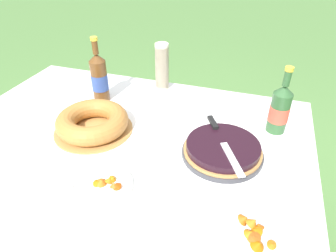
{
  "coord_description": "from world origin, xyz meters",
  "views": [
    {
      "loc": [
        0.5,
        -0.92,
        1.52
      ],
      "look_at": [
        0.18,
        0.06,
        0.82
      ],
      "focal_mm": 32.0,
      "sensor_mm": 36.0,
      "label": 1
    }
  ],
  "objects_px": {
    "cup_stack": "(162,67)",
    "cider_bottle_green": "(280,109)",
    "serving_knife": "(221,138)",
    "cider_bottle_amber": "(99,78)",
    "bundt_cake": "(93,122)",
    "berry_tart": "(223,150)",
    "snack_plate_left": "(103,185)",
    "snack_plate_near": "(253,237)"
  },
  "relations": [
    {
      "from": "snack_plate_near",
      "to": "bundt_cake",
      "type": "bearing_deg",
      "value": 154.19
    },
    {
      "from": "bundt_cake",
      "to": "berry_tart",
      "type": "bearing_deg",
      "value": 0.57
    },
    {
      "from": "serving_knife",
      "to": "snack_plate_left",
      "type": "height_order",
      "value": "serving_knife"
    },
    {
      "from": "cup_stack",
      "to": "cider_bottle_green",
      "type": "height_order",
      "value": "cider_bottle_green"
    },
    {
      "from": "serving_knife",
      "to": "cider_bottle_amber",
      "type": "bearing_deg",
      "value": -137.66
    },
    {
      "from": "berry_tart",
      "to": "bundt_cake",
      "type": "distance_m",
      "value": 0.57
    },
    {
      "from": "snack_plate_near",
      "to": "snack_plate_left",
      "type": "relative_size",
      "value": 0.89
    },
    {
      "from": "snack_plate_near",
      "to": "berry_tart",
      "type": "bearing_deg",
      "value": 112.9
    },
    {
      "from": "berry_tart",
      "to": "cider_bottle_amber",
      "type": "relative_size",
      "value": 0.97
    },
    {
      "from": "berry_tart",
      "to": "serving_knife",
      "type": "height_order",
      "value": "serving_knife"
    },
    {
      "from": "cider_bottle_green",
      "to": "snack_plate_left",
      "type": "xyz_separation_m",
      "value": [
        -0.56,
        -0.55,
        -0.1
      ]
    },
    {
      "from": "berry_tart",
      "to": "cider_bottle_amber",
      "type": "xyz_separation_m",
      "value": [
        -0.67,
        0.25,
        0.1
      ]
    },
    {
      "from": "bundt_cake",
      "to": "snack_plate_near",
      "type": "xyz_separation_m",
      "value": [
        0.72,
        -0.35,
        -0.03
      ]
    },
    {
      "from": "serving_knife",
      "to": "snack_plate_left",
      "type": "distance_m",
      "value": 0.48
    },
    {
      "from": "cup_stack",
      "to": "snack_plate_near",
      "type": "bearing_deg",
      "value": -55.76
    },
    {
      "from": "serving_knife",
      "to": "cup_stack",
      "type": "bearing_deg",
      "value": -166.63
    },
    {
      "from": "bundt_cake",
      "to": "cider_bottle_green",
      "type": "xyz_separation_m",
      "value": [
        0.76,
        0.25,
        0.06
      ]
    },
    {
      "from": "snack_plate_near",
      "to": "snack_plate_left",
      "type": "bearing_deg",
      "value": 174.16
    },
    {
      "from": "serving_knife",
      "to": "snack_plate_left",
      "type": "xyz_separation_m",
      "value": [
        -0.35,
        -0.33,
        -0.05
      ]
    },
    {
      "from": "cup_stack",
      "to": "snack_plate_near",
      "type": "xyz_separation_m",
      "value": [
        0.56,
        -0.83,
        -0.11
      ]
    },
    {
      "from": "berry_tart",
      "to": "snack_plate_near",
      "type": "xyz_separation_m",
      "value": [
        0.15,
        -0.35,
        -0.01
      ]
    },
    {
      "from": "bundt_cake",
      "to": "cider_bottle_amber",
      "type": "height_order",
      "value": "cider_bottle_amber"
    },
    {
      "from": "snack_plate_near",
      "to": "cider_bottle_amber",
      "type": "bearing_deg",
      "value": 143.36
    },
    {
      "from": "cider_bottle_green",
      "to": "snack_plate_near",
      "type": "height_order",
      "value": "cider_bottle_green"
    },
    {
      "from": "berry_tart",
      "to": "snack_plate_near",
      "type": "bearing_deg",
      "value": -67.1
    },
    {
      "from": "berry_tart",
      "to": "cider_bottle_amber",
      "type": "bearing_deg",
      "value": 159.1
    },
    {
      "from": "snack_plate_near",
      "to": "snack_plate_left",
      "type": "height_order",
      "value": "snack_plate_near"
    },
    {
      "from": "snack_plate_left",
      "to": "snack_plate_near",
      "type": "bearing_deg",
      "value": -5.84
    },
    {
      "from": "cup_stack",
      "to": "cider_bottle_green",
      "type": "distance_m",
      "value": 0.65
    },
    {
      "from": "cider_bottle_green",
      "to": "cider_bottle_amber",
      "type": "distance_m",
      "value": 0.86
    },
    {
      "from": "cup_stack",
      "to": "snack_plate_near",
      "type": "relative_size",
      "value": 1.32
    },
    {
      "from": "berry_tart",
      "to": "snack_plate_left",
      "type": "distance_m",
      "value": 0.47
    },
    {
      "from": "berry_tart",
      "to": "snack_plate_left",
      "type": "relative_size",
      "value": 1.47
    },
    {
      "from": "bundt_cake",
      "to": "cider_bottle_green",
      "type": "bearing_deg",
      "value": 18.37
    },
    {
      "from": "berry_tart",
      "to": "cup_stack",
      "type": "xyz_separation_m",
      "value": [
        -0.41,
        0.47,
        0.1
      ]
    },
    {
      "from": "cup_stack",
      "to": "berry_tart",
      "type": "bearing_deg",
      "value": -48.9
    },
    {
      "from": "berry_tart",
      "to": "bundt_cake",
      "type": "xyz_separation_m",
      "value": [
        -0.57,
        -0.01,
        0.02
      ]
    },
    {
      "from": "serving_knife",
      "to": "cup_stack",
      "type": "distance_m",
      "value": 0.6
    },
    {
      "from": "bundt_cake",
      "to": "cider_bottle_green",
      "type": "distance_m",
      "value": 0.8
    },
    {
      "from": "cider_bottle_green",
      "to": "cider_bottle_amber",
      "type": "bearing_deg",
      "value": 179.47
    },
    {
      "from": "berry_tart",
      "to": "cider_bottle_amber",
      "type": "height_order",
      "value": "cider_bottle_amber"
    },
    {
      "from": "snack_plate_left",
      "to": "berry_tart",
      "type": "bearing_deg",
      "value": 39.57
    }
  ]
}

